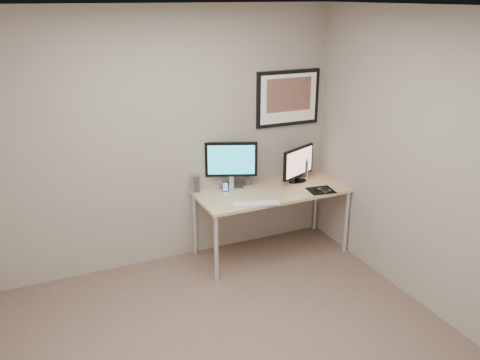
{
  "coord_description": "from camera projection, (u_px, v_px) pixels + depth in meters",
  "views": [
    {
      "loc": [
        -1.35,
        -3.06,
        2.67
      ],
      "look_at": [
        0.52,
        1.1,
        1.0
      ],
      "focal_mm": 38.0,
      "sensor_mm": 36.0,
      "label": 1
    }
  ],
  "objects": [
    {
      "name": "mousepad",
      "position": [
        321.0,
        190.0,
        5.34
      ],
      "size": [
        0.29,
        0.27,
        0.0
      ],
      "primitive_type": "cube",
      "rotation": [
        0.0,
        0.0,
        -0.13
      ],
      "color": "black",
      "rests_on": "desk"
    },
    {
      "name": "phone_dock",
      "position": [
        225.0,
        187.0,
        5.24
      ],
      "size": [
        0.08,
        0.08,
        0.13
      ],
      "primitive_type": "cube",
      "rotation": [
        0.0,
        0.0,
        -0.32
      ],
      "color": "black",
      "rests_on": "desk"
    },
    {
      "name": "keyboard",
      "position": [
        256.0,
        203.0,
        4.99
      ],
      "size": [
        0.49,
        0.26,
        0.02
      ],
      "primitive_type": "cube",
      "rotation": [
        0.0,
        0.0,
        -0.31
      ],
      "color": "silver",
      "rests_on": "desk"
    },
    {
      "name": "desk",
      "position": [
        272.0,
        196.0,
        5.37
      ],
      "size": [
        1.6,
        0.7,
        0.73
      ],
      "color": "#A4894F",
      "rests_on": "floor"
    },
    {
      "name": "floor",
      "position": [
        237.0,
        349.0,
        4.06
      ],
      "size": [
        3.6,
        3.6,
        0.0
      ],
      "primitive_type": "plane",
      "color": "brown",
      "rests_on": "ground"
    },
    {
      "name": "monitor_tv",
      "position": [
        298.0,
        164.0,
        5.52
      ],
      "size": [
        0.47,
        0.23,
        0.39
      ],
      "rotation": [
        0.0,
        0.0,
        0.42
      ],
      "color": "black",
      "rests_on": "desk"
    },
    {
      "name": "speaker_right",
      "position": [
        248.0,
        177.0,
        5.46
      ],
      "size": [
        0.09,
        0.09,
        0.18
      ],
      "primitive_type": "cylinder",
      "rotation": [
        0.0,
        0.0,
        -0.43
      ],
      "color": "#A6A6AA",
      "rests_on": "desk"
    },
    {
      "name": "room",
      "position": [
        213.0,
        137.0,
        3.88
      ],
      "size": [
        3.6,
        3.6,
        3.6
      ],
      "color": "white",
      "rests_on": "ground"
    },
    {
      "name": "monitor_large",
      "position": [
        231.0,
        163.0,
        5.33
      ],
      "size": [
        0.52,
        0.26,
        0.5
      ],
      "rotation": [
        0.0,
        0.0,
        -0.38
      ],
      "color": "#A6A6AA",
      "rests_on": "desk"
    },
    {
      "name": "framed_art",
      "position": [
        288.0,
        98.0,
        5.46
      ],
      "size": [
        0.75,
        0.04,
        0.6
      ],
      "color": "black",
      "rests_on": "room"
    },
    {
      "name": "speaker_left",
      "position": [
        196.0,
        183.0,
        5.26
      ],
      "size": [
        0.09,
        0.09,
        0.2
      ],
      "primitive_type": "cylinder",
      "rotation": [
        0.0,
        0.0,
        -0.1
      ],
      "color": "#A6A6AA",
      "rests_on": "desk"
    },
    {
      "name": "mouse",
      "position": [
        324.0,
        189.0,
        5.31
      ],
      "size": [
        0.1,
        0.13,
        0.04
      ],
      "primitive_type": "ellipsoid",
      "rotation": [
        0.0,
        0.0,
        0.28
      ],
      "color": "black",
      "rests_on": "mousepad"
    },
    {
      "name": "remote",
      "position": [
        323.0,
        191.0,
        5.31
      ],
      "size": [
        0.12,
        0.16,
        0.02
      ],
      "primitive_type": "cube",
      "rotation": [
        0.0,
        0.0,
        0.52
      ],
      "color": "black",
      "rests_on": "desk"
    },
    {
      "name": "fan_unit",
      "position": [
        300.0,
        168.0,
        5.66
      ],
      "size": [
        0.16,
        0.12,
        0.23
      ],
      "primitive_type": "cube",
      "rotation": [
        0.0,
        0.0,
        -0.08
      ],
      "color": "silver",
      "rests_on": "desk"
    }
  ]
}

